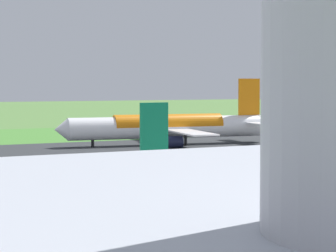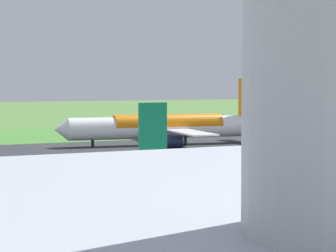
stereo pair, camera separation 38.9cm
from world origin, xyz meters
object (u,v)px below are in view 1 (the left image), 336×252
Objects in this scene: airliner_parked_mid at (246,160)px; no_stopping_sign at (120,130)px; service_truck_baggage at (332,148)px; airliner_main at (170,127)px; traffic_cone_orange at (97,137)px.

airliner_parked_mid is 14.46× the size of no_stopping_sign.
service_truck_baggage is at bearing 108.08° from no_stopping_sign.
airliner_main is at bearing -61.24° from service_truck_baggage.
airliner_main is 1.31× the size of airliner_parked_mid.
airliner_main reaches higher than traffic_cone_orange.
airliner_parked_mid is at bearing 74.69° from airliner_main.
airliner_main is 40.57m from service_truck_baggage.
airliner_main reaches higher than no_stopping_sign.
traffic_cone_orange is (27.65, -63.38, -1.13)m from service_truck_baggage.
service_truck_baggage is (-35.97, -24.80, -1.88)m from airliner_parked_mid.
airliner_main is at bearing -105.31° from airliner_parked_mid.
traffic_cone_orange is (-8.32, -88.18, -3.01)m from airliner_parked_mid.
service_truck_baggage is 2.06× the size of no_stopping_sign.
service_truck_baggage is (-19.47, 35.47, -2.95)m from airliner_main.
no_stopping_sign is at bearing -174.52° from traffic_cone_orange.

